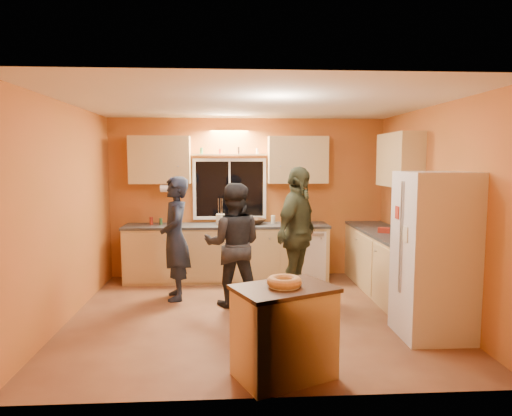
{
  "coord_description": "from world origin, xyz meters",
  "views": [
    {
      "loc": [
        -0.32,
        -5.51,
        1.92
      ],
      "look_at": [
        0.04,
        0.4,
        1.3
      ],
      "focal_mm": 32.0,
      "sensor_mm": 36.0,
      "label": 1
    }
  ],
  "objects": [
    {
      "name": "refrigerator",
      "position": [
        1.89,
        -0.8,
        0.9
      ],
      "size": [
        0.72,
        0.7,
        1.8
      ],
      "primitive_type": "cube",
      "color": "silver",
      "rests_on": "ground"
    },
    {
      "name": "person_center",
      "position": [
        -0.26,
        0.42,
        0.81
      ],
      "size": [
        0.84,
        0.68,
        1.63
      ],
      "primitive_type": "imported",
      "rotation": [
        0.0,
        0.0,
        3.06
      ],
      "color": "black",
      "rests_on": "ground"
    },
    {
      "name": "ground",
      "position": [
        0.0,
        0.0,
        0.0
      ],
      "size": [
        4.5,
        4.5,
        0.0
      ],
      "primitive_type": "plane",
      "color": "brown",
      "rests_on": "ground"
    },
    {
      "name": "back_counter",
      "position": [
        0.01,
        1.7,
        0.45
      ],
      "size": [
        4.23,
        0.62,
        0.9
      ],
      "color": "tan",
      "rests_on": "ground"
    },
    {
      "name": "island",
      "position": [
        0.16,
        -1.64,
        0.42
      ],
      "size": [
        1.01,
        0.87,
        0.82
      ],
      "rotation": [
        0.0,
        0.0,
        0.41
      ],
      "color": "tan",
      "rests_on": "ground"
    },
    {
      "name": "right_counter",
      "position": [
        1.95,
        0.5,
        0.45
      ],
      "size": [
        0.62,
        1.84,
        0.9
      ],
      "color": "tan",
      "rests_on": "ground"
    },
    {
      "name": "person_left",
      "position": [
        -1.06,
        0.75,
        0.85
      ],
      "size": [
        0.5,
        0.68,
        1.7
      ],
      "primitive_type": "imported",
      "rotation": [
        0.0,
        0.0,
        -1.41
      ],
      "color": "black",
      "rests_on": "ground"
    },
    {
      "name": "room_shell",
      "position": [
        0.12,
        0.41,
        1.62
      ],
      "size": [
        4.54,
        4.04,
        2.61
      ],
      "color": "#C66732",
      "rests_on": "ground"
    },
    {
      "name": "red_box",
      "position": [
        1.87,
        0.75,
        0.94
      ],
      "size": [
        0.19,
        0.17,
        0.07
      ],
      "primitive_type": "cube",
      "rotation": [
        0.0,
        0.0,
        -0.4
      ],
      "color": "maroon",
      "rests_on": "right_counter"
    },
    {
      "name": "person_right",
      "position": [
        0.61,
        0.59,
        0.92
      ],
      "size": [
        0.95,
        1.15,
        1.84
      ],
      "primitive_type": "imported",
      "rotation": [
        0.0,
        0.0,
        1.02
      ],
      "color": "#303622",
      "rests_on": "ground"
    },
    {
      "name": "bundt_pastry",
      "position": [
        0.16,
        -1.64,
        0.87
      ],
      "size": [
        0.31,
        0.31,
        0.09
      ],
      "primitive_type": "torus",
      "color": "#BA7E4C",
      "rests_on": "island"
    },
    {
      "name": "potted_plant",
      "position": [
        1.91,
        -0.3,
        1.06
      ],
      "size": [
        0.32,
        0.29,
        0.32
      ],
      "primitive_type": "imported",
      "rotation": [
        0.0,
        0.0,
        -0.16
      ],
      "color": "gray",
      "rests_on": "right_counter"
    },
    {
      "name": "mixing_bowl",
      "position": [
        0.08,
        1.73,
        0.94
      ],
      "size": [
        0.46,
        0.46,
        0.09
      ],
      "primitive_type": "imported",
      "rotation": [
        0.0,
        0.0,
        0.34
      ],
      "color": "black",
      "rests_on": "back_counter"
    },
    {
      "name": "utensil_crock",
      "position": [
        -0.45,
        1.69,
        0.99
      ],
      "size": [
        0.14,
        0.14,
        0.17
      ],
      "primitive_type": "cylinder",
      "color": "beige",
      "rests_on": "back_counter"
    }
  ]
}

